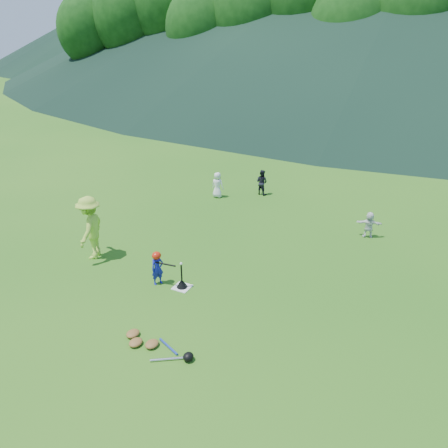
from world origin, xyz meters
name	(u,v)px	position (x,y,z in m)	size (l,w,h in m)	color
ground	(182,288)	(0.00, 0.00, 0.00)	(120.00, 120.00, 0.00)	#246116
home_plate	(182,287)	(0.00, 0.00, 0.01)	(0.45, 0.45, 0.02)	silver
baseball	(181,264)	(0.00, 0.00, 0.74)	(0.08, 0.08, 0.08)	white
batter_child	(157,268)	(-0.70, -0.12, 0.47)	(0.34, 0.23, 0.95)	#161D9D
adult_coach	(90,228)	(-3.36, 0.28, 0.98)	(1.26, 0.73, 1.96)	#A7D33E
fielder_a	(217,185)	(-2.44, 6.67, 0.53)	(0.52, 0.34, 1.07)	white
fielder_b	(262,182)	(-0.93, 7.83, 0.54)	(0.52, 0.41, 1.07)	black
fielder_d	(369,225)	(3.88, 5.55, 0.45)	(0.84, 0.27, 0.90)	white
batting_tee	(182,283)	(0.00, 0.00, 0.13)	(0.30, 0.30, 0.68)	black
batter_gear	(157,256)	(-0.67, -0.12, 0.85)	(0.73, 0.26, 0.31)	red
equipment_pile	(152,344)	(0.69, -2.37, 0.07)	(1.80, 0.73, 0.19)	olive
outfield_fence	(371,110)	(0.00, 28.00, 0.70)	(70.07, 0.08, 1.33)	gray
tree_line	(399,7)	(0.20, 33.83, 8.21)	(70.04, 11.40, 14.82)	#382314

